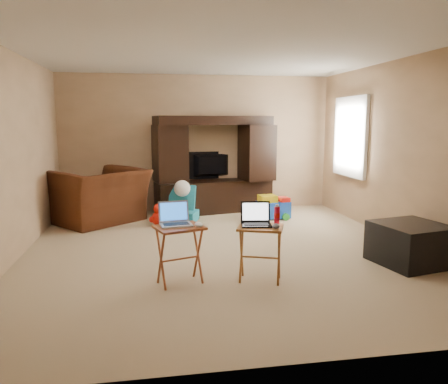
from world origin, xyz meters
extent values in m
plane|color=#CCB38D|center=(0.00, 0.00, 0.00)|extent=(5.50, 5.50, 0.00)
plane|color=silver|center=(0.00, 0.00, 2.50)|extent=(5.50, 5.50, 0.00)
plane|color=tan|center=(0.00, 2.75, 1.25)|extent=(5.00, 0.00, 5.00)
plane|color=tan|center=(0.00, -2.75, 1.25)|extent=(5.00, 0.00, 5.00)
plane|color=tan|center=(-2.50, 0.00, 1.25)|extent=(0.00, 5.50, 5.50)
plane|color=tan|center=(2.50, 0.00, 1.25)|extent=(0.00, 5.50, 5.50)
plane|color=white|center=(2.48, 1.55, 1.40)|extent=(0.00, 1.20, 1.20)
cube|color=white|center=(2.46, 1.55, 1.40)|extent=(0.06, 1.14, 1.34)
cube|color=black|center=(0.27, 2.45, 0.88)|extent=(2.21, 0.98, 1.75)
imported|color=black|center=(0.27, 2.66, 0.84)|extent=(0.90, 0.24, 0.51)
imported|color=#481D0F|center=(-1.73, 1.92, 0.44)|extent=(1.80, 1.78, 0.88)
cube|color=black|center=(2.10, -0.90, 0.24)|extent=(0.88, 0.88, 0.48)
cube|color=#A65328|center=(-0.61, -1.08, 0.30)|extent=(0.56, 0.50, 0.60)
cube|color=#A75E28|center=(0.22, -1.15, 0.29)|extent=(0.55, 0.50, 0.59)
cube|color=#A6A5AA|center=(-0.64, -1.05, 0.72)|extent=(0.35, 0.30, 0.24)
cube|color=black|center=(0.18, -1.13, 0.71)|extent=(0.34, 0.30, 0.24)
ellipsoid|color=white|center=(-0.42, -1.15, 0.63)|extent=(0.10, 0.14, 0.05)
ellipsoid|color=#3D3D42|center=(0.35, -1.27, 0.61)|extent=(0.11, 0.14, 0.05)
cylinder|color=red|center=(0.42, -1.07, 0.68)|extent=(0.06, 0.06, 0.18)
camera|label=1|loc=(-0.88, -5.41, 1.66)|focal=35.00mm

